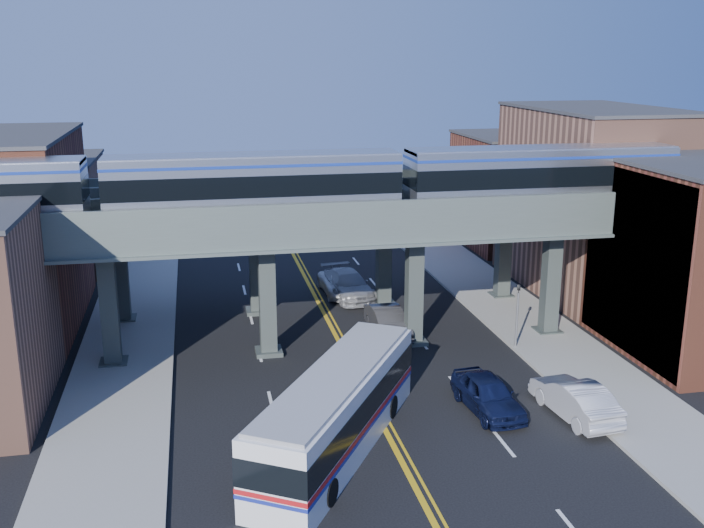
{
  "coord_description": "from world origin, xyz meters",
  "views": [
    {
      "loc": [
        -7.44,
        -31.36,
        15.53
      ],
      "look_at": [
        0.15,
        6.06,
        5.26
      ],
      "focal_mm": 40.0,
      "sensor_mm": 36.0,
      "label": 1
    }
  ],
  "objects_px": {
    "transit_train": "(254,184)",
    "stop_sign": "(368,350)",
    "car_lane_b": "(388,322)",
    "car_parked_curb": "(575,399)",
    "transit_bus": "(337,412)",
    "car_lane_d": "(348,285)",
    "car_lane_a": "(488,394)",
    "car_lane_c": "(341,284)",
    "traffic_signal": "(517,309)"
  },
  "relations": [
    {
      "from": "transit_train",
      "to": "transit_bus",
      "type": "relative_size",
      "value": 3.81
    },
    {
      "from": "stop_sign",
      "to": "transit_bus",
      "type": "distance_m",
      "value": 6.55
    },
    {
      "from": "stop_sign",
      "to": "transit_train",
      "type": "bearing_deg",
      "value": 133.81
    },
    {
      "from": "transit_bus",
      "to": "car_lane_a",
      "type": "distance_m",
      "value": 7.59
    },
    {
      "from": "transit_bus",
      "to": "stop_sign",
      "type": "bearing_deg",
      "value": 7.81
    },
    {
      "from": "car_lane_a",
      "to": "car_parked_curb",
      "type": "xyz_separation_m",
      "value": [
        3.57,
        -1.25,
        0.02
      ]
    },
    {
      "from": "car_lane_a",
      "to": "car_lane_b",
      "type": "height_order",
      "value": "car_lane_a"
    },
    {
      "from": "transit_train",
      "to": "car_lane_a",
      "type": "xyz_separation_m",
      "value": [
        9.43,
        -8.93,
        -8.38
      ]
    },
    {
      "from": "car_lane_b",
      "to": "stop_sign",
      "type": "bearing_deg",
      "value": -113.86
    },
    {
      "from": "transit_bus",
      "to": "car_lane_a",
      "type": "xyz_separation_m",
      "value": [
        7.25,
        2.07,
        -0.82
      ]
    },
    {
      "from": "car_lane_c",
      "to": "car_parked_curb",
      "type": "height_order",
      "value": "car_parked_curb"
    },
    {
      "from": "stop_sign",
      "to": "car_lane_a",
      "type": "relative_size",
      "value": 0.55
    },
    {
      "from": "traffic_signal",
      "to": "car_lane_a",
      "type": "distance_m",
      "value": 8.27
    },
    {
      "from": "car_parked_curb",
      "to": "stop_sign",
      "type": "bearing_deg",
      "value": -37.97
    },
    {
      "from": "stop_sign",
      "to": "car_lane_b",
      "type": "distance_m",
      "value": 7.14
    },
    {
      "from": "car_lane_c",
      "to": "traffic_signal",
      "type": "bearing_deg",
      "value": -60.16
    },
    {
      "from": "stop_sign",
      "to": "car_lane_c",
      "type": "distance_m",
      "value": 14.93
    },
    {
      "from": "car_lane_d",
      "to": "car_lane_b",
      "type": "bearing_deg",
      "value": -91.2
    },
    {
      "from": "stop_sign",
      "to": "car_lane_c",
      "type": "height_order",
      "value": "stop_sign"
    },
    {
      "from": "stop_sign",
      "to": "transit_bus",
      "type": "bearing_deg",
      "value": -113.55
    },
    {
      "from": "car_lane_d",
      "to": "car_parked_curb",
      "type": "bearing_deg",
      "value": -79.08
    },
    {
      "from": "car_lane_a",
      "to": "car_lane_d",
      "type": "bearing_deg",
      "value": 94.17
    },
    {
      "from": "car_lane_a",
      "to": "car_lane_d",
      "type": "height_order",
      "value": "car_lane_d"
    },
    {
      "from": "car_lane_c",
      "to": "car_lane_a",
      "type": "bearing_deg",
      "value": -82.72
    },
    {
      "from": "car_lane_b",
      "to": "car_parked_curb",
      "type": "distance_m",
      "value": 13.0
    },
    {
      "from": "transit_train",
      "to": "stop_sign",
      "type": "xyz_separation_m",
      "value": [
        4.8,
        -5.0,
        -7.44
      ]
    },
    {
      "from": "stop_sign",
      "to": "car_lane_b",
      "type": "xyz_separation_m",
      "value": [
        2.63,
        6.56,
        -0.96
      ]
    },
    {
      "from": "transit_bus",
      "to": "car_lane_d",
      "type": "height_order",
      "value": "transit_bus"
    },
    {
      "from": "transit_train",
      "to": "car_lane_b",
      "type": "xyz_separation_m",
      "value": [
        7.43,
        1.56,
        -8.41
      ]
    },
    {
      "from": "car_lane_c",
      "to": "stop_sign",
      "type": "bearing_deg",
      "value": -97.99
    },
    {
      "from": "stop_sign",
      "to": "car_parked_curb",
      "type": "height_order",
      "value": "stop_sign"
    },
    {
      "from": "transit_train",
      "to": "car_parked_curb",
      "type": "relative_size",
      "value": 8.95
    },
    {
      "from": "traffic_signal",
      "to": "car_lane_d",
      "type": "relative_size",
      "value": 0.7
    },
    {
      "from": "transit_bus",
      "to": "car_lane_c",
      "type": "height_order",
      "value": "transit_bus"
    },
    {
      "from": "transit_train",
      "to": "transit_bus",
      "type": "bearing_deg",
      "value": -78.79
    },
    {
      "from": "stop_sign",
      "to": "traffic_signal",
      "type": "xyz_separation_m",
      "value": [
        8.9,
        3.0,
        0.54
      ]
    },
    {
      "from": "traffic_signal",
      "to": "car_lane_b",
      "type": "bearing_deg",
      "value": 150.38
    },
    {
      "from": "car_lane_a",
      "to": "transit_train",
      "type": "bearing_deg",
      "value": 131.84
    },
    {
      "from": "traffic_signal",
      "to": "car_lane_b",
      "type": "relative_size",
      "value": 0.85
    },
    {
      "from": "car_lane_c",
      "to": "car_parked_curb",
      "type": "bearing_deg",
      "value": -73.69
    },
    {
      "from": "stop_sign",
      "to": "car_lane_a",
      "type": "bearing_deg",
      "value": -40.31
    },
    {
      "from": "transit_bus",
      "to": "car_lane_d",
      "type": "bearing_deg",
      "value": 18.91
    },
    {
      "from": "car_lane_d",
      "to": "car_parked_curb",
      "type": "distance_m",
      "value": 20.29
    },
    {
      "from": "car_lane_a",
      "to": "car_parked_curb",
      "type": "distance_m",
      "value": 3.78
    },
    {
      "from": "stop_sign",
      "to": "car_parked_curb",
      "type": "distance_m",
      "value": 9.74
    },
    {
      "from": "car_lane_d",
      "to": "car_parked_curb",
      "type": "height_order",
      "value": "car_lane_d"
    },
    {
      "from": "transit_bus",
      "to": "car_parked_curb",
      "type": "xyz_separation_m",
      "value": [
        10.82,
        0.82,
        -0.8
      ]
    },
    {
      "from": "car_lane_b",
      "to": "car_lane_c",
      "type": "bearing_deg",
      "value": 95.84
    },
    {
      "from": "transit_train",
      "to": "stop_sign",
      "type": "relative_size",
      "value": 17.36
    },
    {
      "from": "traffic_signal",
      "to": "car_lane_a",
      "type": "relative_size",
      "value": 0.85
    }
  ]
}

